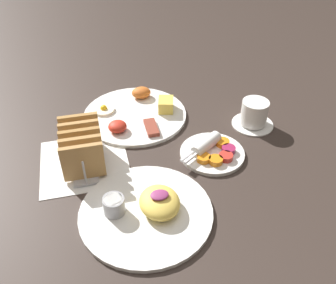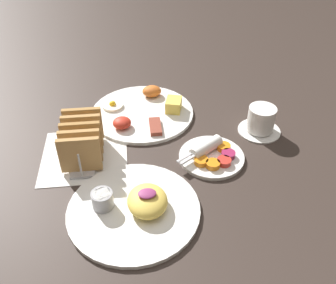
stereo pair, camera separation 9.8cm
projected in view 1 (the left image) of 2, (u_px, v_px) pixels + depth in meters
ground_plane at (145, 161)px, 0.96m from camera, size 3.00×3.00×0.00m
napkin_flat at (84, 162)px, 0.96m from camera, size 0.22×0.22×0.00m
plate_breakfast at (136, 113)px, 1.12m from camera, size 0.31×0.31×0.05m
plate_condiments at (212, 151)px, 0.98m from camera, size 0.18×0.17×0.04m
plate_foreground at (147, 209)px, 0.82m from camera, size 0.30×0.30×0.06m
toast_rack at (82, 147)px, 0.93m from camera, size 0.10×0.18×0.10m
coffee_cup at (254, 114)px, 1.07m from camera, size 0.12×0.12×0.08m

